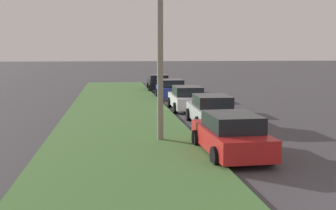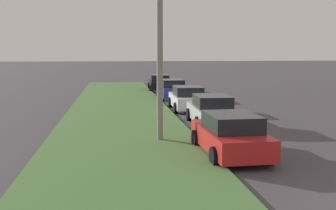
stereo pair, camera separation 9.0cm
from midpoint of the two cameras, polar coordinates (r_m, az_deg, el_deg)
The scene contains 7 objects.
grass_median at distance 17.14m, azimuth -6.25°, elevation -4.37°, with size 60.00×6.00×0.12m, color #477238.
parked_car_red at distance 14.26m, azimuth 8.83°, elevation -4.14°, with size 4.34×2.09×1.47m.
parked_car_silver at distance 20.04m, azimuth 6.20°, elevation -0.76°, with size 4.35×2.12×1.47m.
parked_car_white at distance 25.09m, azimuth 2.83°, elevation 0.92°, with size 4.33×2.08×1.47m.
parked_car_blue at distance 31.28m, azimuth 0.62°, elevation 2.22°, with size 4.32×2.06×1.47m.
parked_car_black at distance 37.69m, azimuth -1.12°, elevation 3.10°, with size 4.37×2.15×1.47m.
streetlight at distance 15.97m, azimuth 0.26°, elevation 10.42°, with size 0.57×2.87×7.50m.
Camera 2 is at (-6.79, 6.93, 3.55)m, focal length 43.80 mm.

